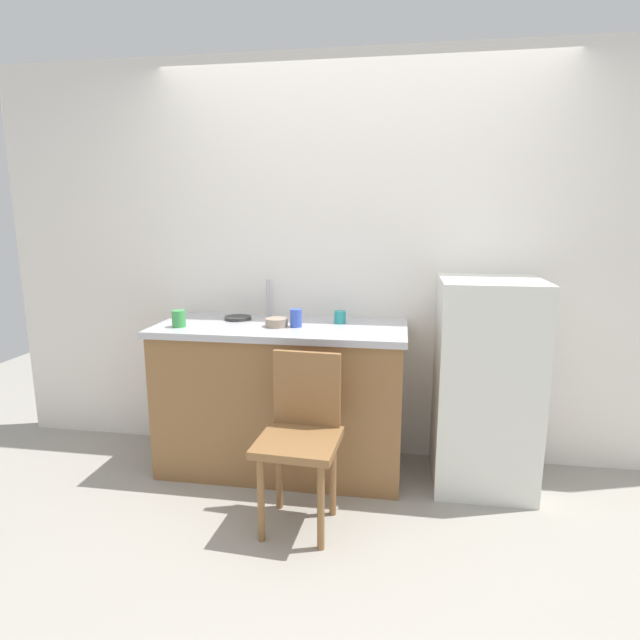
{
  "coord_description": "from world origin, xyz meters",
  "views": [
    {
      "loc": [
        0.3,
        -2.32,
        1.59
      ],
      "look_at": [
        -0.17,
        0.6,
        0.98
      ],
      "focal_mm": 28.81,
      "sensor_mm": 36.0,
      "label": 1
    }
  ],
  "objects_px": {
    "refrigerator": "(485,384)",
    "cup_blue": "(296,318)",
    "terracotta_bowl": "(276,322)",
    "cup_teal": "(340,317)",
    "cup_green": "(179,319)",
    "hotplate": "(238,318)",
    "chair": "(301,432)"
  },
  "relations": [
    {
      "from": "cup_green",
      "to": "hotplate",
      "type": "bearing_deg",
      "value": 43.7
    },
    {
      "from": "terracotta_bowl",
      "to": "chair",
      "type": "bearing_deg",
      "value": -64.36
    },
    {
      "from": "cup_teal",
      "to": "cup_green",
      "type": "relative_size",
      "value": 0.77
    },
    {
      "from": "terracotta_bowl",
      "to": "cup_green",
      "type": "relative_size",
      "value": 1.35
    },
    {
      "from": "cup_blue",
      "to": "terracotta_bowl",
      "type": "bearing_deg",
      "value": -174.33
    },
    {
      "from": "refrigerator",
      "to": "cup_teal",
      "type": "relative_size",
      "value": 16.0
    },
    {
      "from": "refrigerator",
      "to": "hotplate",
      "type": "bearing_deg",
      "value": 175.94
    },
    {
      "from": "hotplate",
      "to": "cup_green",
      "type": "distance_m",
      "value": 0.39
    },
    {
      "from": "terracotta_bowl",
      "to": "cup_blue",
      "type": "distance_m",
      "value": 0.12
    },
    {
      "from": "cup_green",
      "to": "cup_teal",
      "type": "bearing_deg",
      "value": 15.48
    },
    {
      "from": "refrigerator",
      "to": "terracotta_bowl",
      "type": "relative_size",
      "value": 9.17
    },
    {
      "from": "terracotta_bowl",
      "to": "hotplate",
      "type": "xyz_separation_m",
      "value": [
        -0.3,
        0.17,
        -0.02
      ]
    },
    {
      "from": "terracotta_bowl",
      "to": "hotplate",
      "type": "relative_size",
      "value": 0.79
    },
    {
      "from": "refrigerator",
      "to": "cup_green",
      "type": "xyz_separation_m",
      "value": [
        -1.81,
        -0.16,
        0.36
      ]
    },
    {
      "from": "cup_green",
      "to": "chair",
      "type": "bearing_deg",
      "value": -27.18
    },
    {
      "from": "hotplate",
      "to": "cup_blue",
      "type": "height_order",
      "value": "cup_blue"
    },
    {
      "from": "refrigerator",
      "to": "cup_green",
      "type": "distance_m",
      "value": 1.85
    },
    {
      "from": "terracotta_bowl",
      "to": "cup_teal",
      "type": "xyz_separation_m",
      "value": [
        0.36,
        0.16,
        0.01
      ]
    },
    {
      "from": "chair",
      "to": "cup_green",
      "type": "xyz_separation_m",
      "value": [
        -0.83,
        0.42,
        0.48
      ]
    },
    {
      "from": "refrigerator",
      "to": "terracotta_bowl",
      "type": "xyz_separation_m",
      "value": [
        -1.24,
        -0.06,
        0.34
      ]
    },
    {
      "from": "chair",
      "to": "terracotta_bowl",
      "type": "relative_size",
      "value": 6.62
    },
    {
      "from": "refrigerator",
      "to": "terracotta_bowl",
      "type": "height_order",
      "value": "refrigerator"
    },
    {
      "from": "cup_teal",
      "to": "cup_green",
      "type": "distance_m",
      "value": 0.97
    },
    {
      "from": "chair",
      "to": "cup_blue",
      "type": "height_order",
      "value": "cup_blue"
    },
    {
      "from": "refrigerator",
      "to": "cup_blue",
      "type": "bearing_deg",
      "value": -177.66
    },
    {
      "from": "chair",
      "to": "hotplate",
      "type": "bearing_deg",
      "value": 131.8
    },
    {
      "from": "refrigerator",
      "to": "cup_teal",
      "type": "height_order",
      "value": "refrigerator"
    },
    {
      "from": "refrigerator",
      "to": "chair",
      "type": "relative_size",
      "value": 1.39
    },
    {
      "from": "refrigerator",
      "to": "cup_teal",
      "type": "xyz_separation_m",
      "value": [
        -0.87,
        0.1,
        0.35
      ]
    },
    {
      "from": "refrigerator",
      "to": "hotplate",
      "type": "height_order",
      "value": "refrigerator"
    },
    {
      "from": "cup_teal",
      "to": "cup_blue",
      "type": "xyz_separation_m",
      "value": [
        -0.25,
        -0.15,
        0.01
      ]
    },
    {
      "from": "cup_blue",
      "to": "cup_green",
      "type": "height_order",
      "value": "cup_blue"
    }
  ]
}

